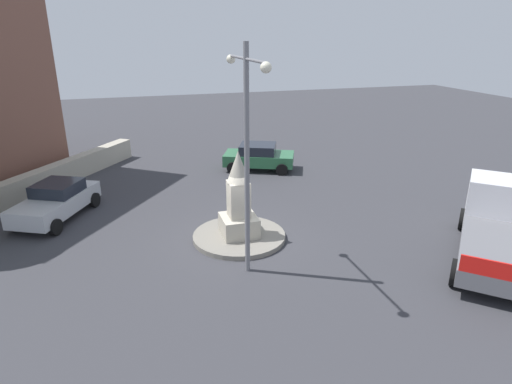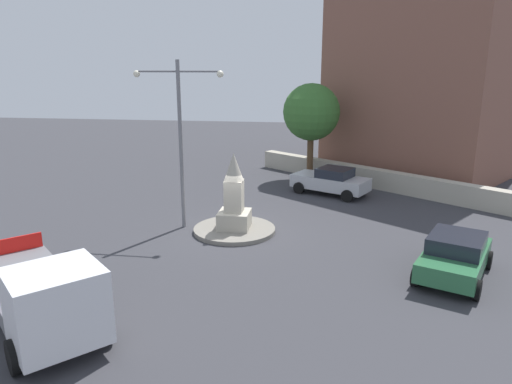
{
  "view_description": "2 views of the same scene",
  "coord_description": "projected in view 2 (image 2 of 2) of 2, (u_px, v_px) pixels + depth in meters",
  "views": [
    {
      "loc": [
        -14.22,
        3.67,
        7.32
      ],
      "look_at": [
        0.2,
        -0.72,
        1.72
      ],
      "focal_mm": 30.4,
      "sensor_mm": 36.0,
      "label": 1
    },
    {
      "loc": [
        3.64,
        -18.72,
        6.87
      ],
      "look_at": [
        0.83,
        0.67,
        1.61
      ],
      "focal_mm": 33.3,
      "sensor_mm": 36.0,
      "label": 2
    }
  ],
  "objects": [
    {
      "name": "ground_plane",
      "position": [
        234.0,
        232.0,
        20.18
      ],
      "size": [
        80.0,
        80.0,
        0.0
      ],
      "primitive_type": "plane",
      "color": "#38383D"
    },
    {
      "name": "traffic_island",
      "position": [
        234.0,
        230.0,
        20.16
      ],
      "size": [
        3.47,
        3.47,
        0.18
      ],
      "primitive_type": "cylinder",
      "color": "gray",
      "rests_on": "ground"
    },
    {
      "name": "monument",
      "position": [
        234.0,
        199.0,
        19.8
      ],
      "size": [
        1.3,
        1.3,
        3.22
      ],
      "color": "#B2AA99",
      "rests_on": "traffic_island"
    },
    {
      "name": "streetlamp",
      "position": [
        180.0,
        128.0,
        19.69
      ],
      "size": [
        3.77,
        0.28,
        7.08
      ],
      "color": "slate",
      "rests_on": "ground"
    },
    {
      "name": "car_silver_near_island",
      "position": [
        331.0,
        181.0,
        25.84
      ],
      "size": [
        4.45,
        3.42,
        1.49
      ],
      "color": "#B7BABF",
      "rests_on": "ground"
    },
    {
      "name": "car_green_passing",
      "position": [
        455.0,
        255.0,
        15.72
      ],
      "size": [
        3.19,
        4.23,
        1.46
      ],
      "color": "#2D6B42",
      "rests_on": "ground"
    },
    {
      "name": "truck_white_parked_left",
      "position": [
        43.0,
        296.0,
        12.38
      ],
      "size": [
        5.94,
        5.83,
        2.26
      ],
      "color": "silver",
      "rests_on": "ground"
    },
    {
      "name": "stone_boundary_wall",
      "position": [
        372.0,
        178.0,
        27.46
      ],
      "size": [
        13.7,
        10.42,
        1.1
      ],
      "primitive_type": "cube",
      "rotation": [
        0.0,
        0.0,
        2.5
      ],
      "color": "#B2AA99",
      "rests_on": "ground"
    },
    {
      "name": "corner_building",
      "position": [
        424.0,
        82.0,
        29.85
      ],
      "size": [
        12.92,
        12.47,
        11.66
      ],
      "primitive_type": "cube",
      "rotation": [
        0.0,
        0.0,
        2.5
      ],
      "color": "brown",
      "rests_on": "ground"
    },
    {
      "name": "tree_near_wall",
      "position": [
        311.0,
        113.0,
        28.44
      ],
      "size": [
        3.42,
        3.42,
        5.84
      ],
      "color": "brown",
      "rests_on": "ground"
    }
  ]
}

